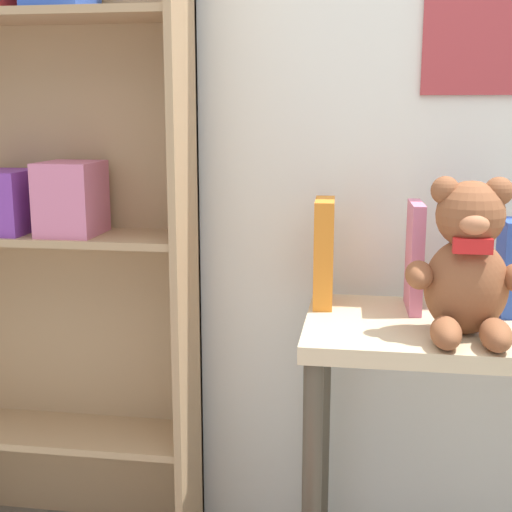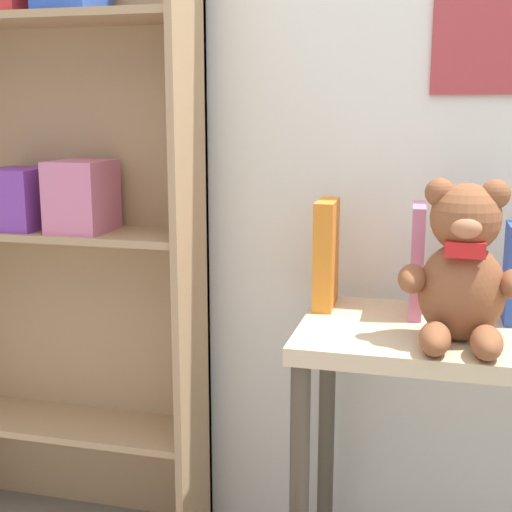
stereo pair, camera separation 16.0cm
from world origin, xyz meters
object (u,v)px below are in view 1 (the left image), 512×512
(teddy_bear, at_px, (468,265))
(book_standing_blue, at_px, (509,267))
(bookshelf_side, at_px, (46,201))
(book_standing_orange, at_px, (324,252))
(display_table, at_px, (461,374))
(book_standing_pink, at_px, (414,256))

(teddy_bear, height_order, book_standing_blue, teddy_bear)
(bookshelf_side, bearing_deg, book_standing_orange, -3.36)
(display_table, height_order, book_standing_pink, book_standing_pink)
(book_standing_pink, distance_m, book_standing_blue, 0.20)
(book_standing_pink, bearing_deg, bookshelf_side, 174.66)
(teddy_bear, height_order, book_standing_pink, teddy_bear)
(book_standing_orange, bearing_deg, teddy_bear, -35.50)
(teddy_bear, relative_size, book_standing_orange, 1.30)
(book_standing_orange, bearing_deg, book_standing_blue, -4.90)
(display_table, distance_m, book_standing_blue, 0.26)
(book_standing_pink, bearing_deg, display_table, -46.50)
(bookshelf_side, xyz_separation_m, book_standing_blue, (1.10, -0.06, -0.12))
(bookshelf_side, height_order, book_standing_orange, bookshelf_side)
(bookshelf_side, distance_m, book_standing_orange, 0.70)
(teddy_bear, xyz_separation_m, book_standing_blue, (0.11, 0.17, -0.04))
(bookshelf_side, distance_m, display_table, 1.06)
(display_table, relative_size, teddy_bear, 2.11)
(teddy_bear, xyz_separation_m, book_standing_pink, (-0.09, 0.18, -0.02))
(bookshelf_side, xyz_separation_m, teddy_bear, (0.99, -0.24, -0.08))
(book_standing_orange, xyz_separation_m, book_standing_pink, (0.20, -0.01, -0.00))
(display_table, bearing_deg, teddy_bear, -97.58)
(book_standing_pink, bearing_deg, book_standing_blue, -3.74)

